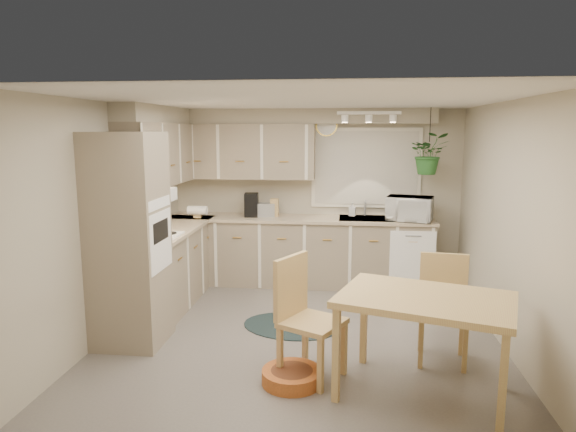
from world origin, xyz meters
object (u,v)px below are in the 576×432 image
Objects in this scene: dining_table at (423,346)px; chair_left at (313,319)px; pet_bed at (292,377)px; chair_back at (443,311)px; microwave at (410,206)px; braided_rug at (291,326)px.

chair_left is at bearing 166.75° from dining_table.
chair_left reaches higher than pet_bed.
chair_back is (0.27, 0.65, 0.07)m from dining_table.
microwave reaches higher than pet_bed.
dining_table is 0.93m from chair_left.
chair_left is 2.05× the size of pet_bed.
dining_table reaches higher than pet_bed.
dining_table reaches higher than braided_rug.
chair_left reaches higher than chair_back.
dining_table is at bearing -79.71° from microwave.
pet_bed is at bearing 30.82° from chair_back.
dining_table is 2.58× the size of pet_bed.
chair_back reaches higher than braided_rug.
chair_left is at bearing 39.58° from pet_bed.
chair_back is at bearing 23.33° from pet_bed.
chair_left is 1.28m from braided_rug.
braided_rug is at bearing -136.72° from chair_left.
chair_left is at bearing -74.59° from braided_rug.
dining_table is 0.71m from chair_back.
braided_rug is at bearing 96.69° from pet_bed.
pet_bed is (-1.33, -0.57, -0.43)m from chair_back.
chair_back is (1.16, 0.44, -0.04)m from chair_left.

